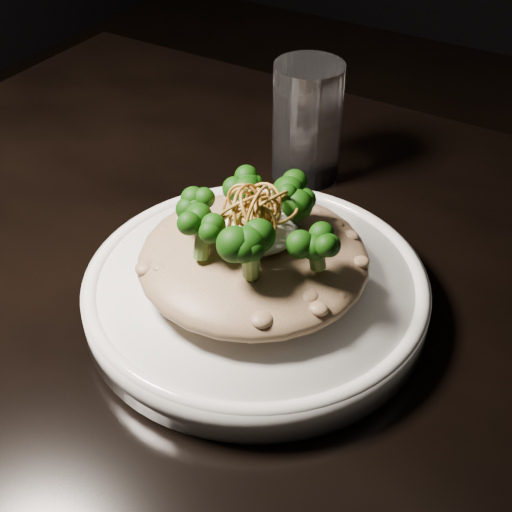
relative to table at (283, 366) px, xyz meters
The scene contains 7 objects.
table is the anchor object (origin of this frame).
plate 0.10m from the table, 137.37° to the right, with size 0.29×0.29×0.03m, color white.
risotto 0.14m from the table, 141.19° to the right, with size 0.19×0.19×0.04m, color brown.
broccoli 0.18m from the table, 129.61° to the right, with size 0.14×0.14×0.05m, color black, non-canonical shape.
cheese 0.17m from the table, 138.40° to the right, with size 0.07×0.07×0.02m, color silver.
shallots 0.19m from the table, 129.74° to the right, with size 0.06×0.06×0.04m, color brown, non-canonical shape.
drinking_glass 0.26m from the table, 113.54° to the left, with size 0.07×0.07×0.13m, color silver.
Camera 1 is at (0.22, -0.41, 1.17)m, focal length 50.00 mm.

